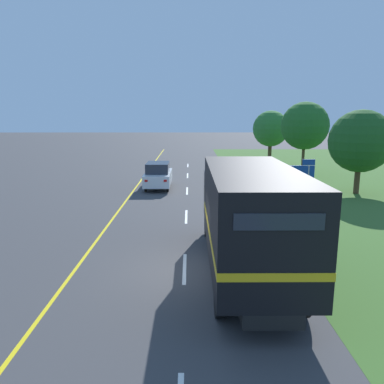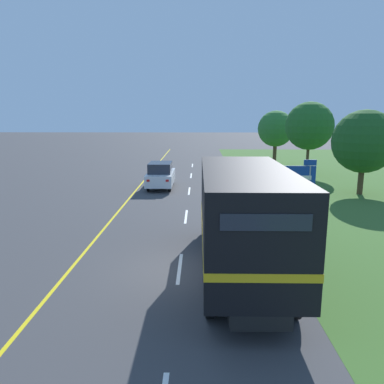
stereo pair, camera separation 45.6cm
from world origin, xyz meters
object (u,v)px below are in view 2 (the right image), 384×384
object	(u,v)px
lead_car_white	(161,175)
roadside_tree_far	(276,129)
horse_trailer_truck	(242,215)
highway_sign	(297,178)
roadside_tree_mid	(309,126)
roadside_tree_near	(364,142)

from	to	relation	value
lead_car_white	roadside_tree_far	xyz separation A→B (m)	(10.60, 12.76, 2.78)
horse_trailer_truck	lead_car_white	size ratio (longest dim) A/B	2.14
horse_trailer_truck	lead_car_white	bearing A→B (deg)	105.45
highway_sign	roadside_tree_far	bearing A→B (deg)	82.34
lead_car_white	roadside_tree_mid	distance (m)	13.86
highway_sign	roadside_tree_near	bearing A→B (deg)	36.88
horse_trailer_truck	roadside_tree_far	world-z (taller)	roadside_tree_far
lead_car_white	roadside_tree_mid	xyz separation A→B (m)	(12.06, 6.00, 3.27)
roadside_tree_far	highway_sign	bearing A→B (deg)	-97.66
roadside_tree_mid	roadside_tree_far	world-z (taller)	roadside_tree_mid
horse_trailer_truck	roadside_tree_mid	size ratio (longest dim) A/B	1.42
roadside_tree_mid	highway_sign	bearing A→B (deg)	-108.50
lead_car_white	roadside_tree_mid	bearing A→B (deg)	26.47
roadside_tree_near	roadside_tree_far	xyz separation A→B (m)	(-2.71, 14.67, 0.27)
roadside_tree_near	roadside_tree_mid	size ratio (longest dim) A/B	0.88
roadside_tree_far	roadside_tree_mid	bearing A→B (deg)	-77.83
horse_trailer_truck	roadside_tree_far	distance (m)	28.31
horse_trailer_truck	roadside_tree_far	size ratio (longest dim) A/B	1.58
roadside_tree_near	roadside_tree_mid	bearing A→B (deg)	99.00
roadside_tree_mid	roadside_tree_far	xyz separation A→B (m)	(-1.46, 6.76, -0.49)
roadside_tree_near	horse_trailer_truck	bearing A→B (deg)	-125.77
roadside_tree_mid	horse_trailer_truck	bearing A→B (deg)	-111.06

